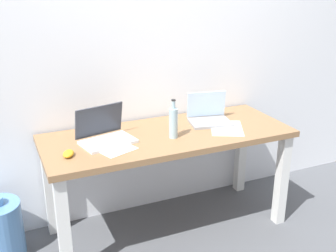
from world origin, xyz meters
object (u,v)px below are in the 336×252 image
desk (168,148)px  computer_mouse (68,154)px  laptop_left (105,134)px  beer_bottle (173,122)px  laptop_right (209,116)px

desk → computer_mouse: size_ratio=16.57×
laptop_left → beer_bottle: 0.44m
laptop_right → desk: bearing=-166.9°
desk → laptop_right: laptop_right is taller
laptop_right → beer_bottle: (-0.35, -0.17, 0.06)m
laptop_left → beer_bottle: size_ratio=1.43×
beer_bottle → laptop_right: bearing=25.3°
desk → beer_bottle: bearing=-91.0°
desk → computer_mouse: computer_mouse is taller
laptop_left → computer_mouse: (-0.26, -0.14, -0.03)m
laptop_right → beer_bottle: size_ratio=1.25×
beer_bottle → desk: bearing=89.0°
laptop_right → computer_mouse: 1.05m
laptop_left → computer_mouse: 0.29m
desk → laptop_right: (0.35, 0.08, 0.15)m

